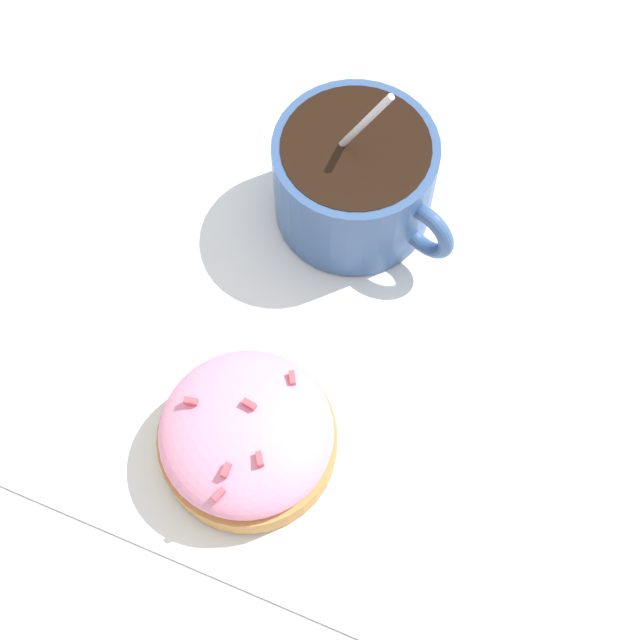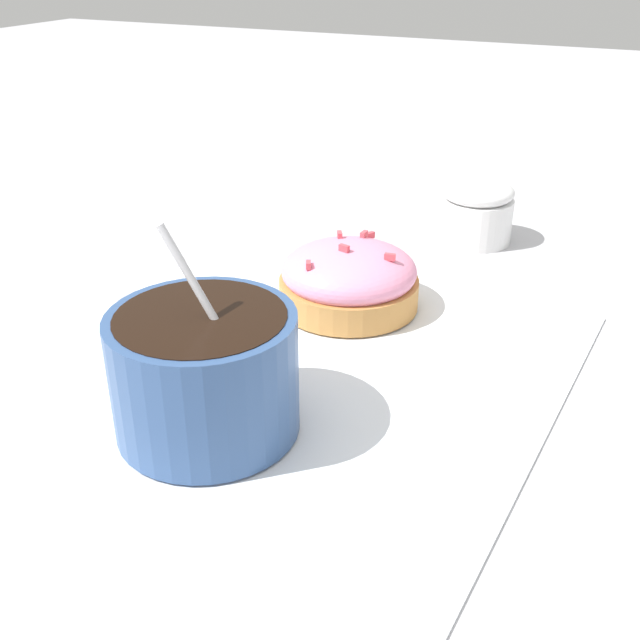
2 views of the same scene
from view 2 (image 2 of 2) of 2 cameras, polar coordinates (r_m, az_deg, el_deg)
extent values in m
plane|color=#B2B2B7|center=(0.45, -1.85, -3.29)|extent=(3.00, 3.00, 0.00)
cube|color=white|center=(0.45, -1.85, -3.13)|extent=(0.33, 0.33, 0.00)
cylinder|color=#335184|center=(0.38, -8.75, -4.06)|extent=(0.09, 0.09, 0.06)
cylinder|color=black|center=(0.37, -9.05, -0.47)|extent=(0.08, 0.08, 0.01)
torus|color=#335184|center=(0.42, -12.69, -1.01)|extent=(0.02, 0.04, 0.04)
ellipsoid|color=silver|center=(0.40, -12.23, -6.21)|extent=(0.02, 0.03, 0.01)
cylinder|color=silver|center=(0.36, -8.32, -0.39)|extent=(0.01, 0.06, 0.10)
cylinder|color=#C18442|center=(0.51, 2.32, 2.13)|extent=(0.10, 0.10, 0.02)
ellipsoid|color=pink|center=(0.51, 2.35, 3.77)|extent=(0.09, 0.09, 0.04)
cube|color=#EA4C56|center=(0.49, 5.35, 4.81)|extent=(0.00, 0.01, 0.00)
cube|color=#EA4C56|center=(0.54, 3.40, 6.53)|extent=(0.01, 0.01, 0.00)
cube|color=#EA4C56|center=(0.48, -0.89, 4.23)|extent=(0.01, 0.01, 0.00)
cube|color=#EA4C56|center=(0.52, 1.51, 6.50)|extent=(0.01, 0.01, 0.00)
cube|color=#EA4C56|center=(0.52, 3.40, 6.51)|extent=(0.01, 0.00, 0.00)
cube|color=#EA4C56|center=(0.49, 1.52, 5.55)|extent=(0.00, 0.01, 0.00)
cylinder|color=white|center=(0.64, 11.74, 7.48)|extent=(0.06, 0.06, 0.04)
ellipsoid|color=white|center=(0.63, 11.96, 9.55)|extent=(0.06, 0.06, 0.02)
camera|label=1|loc=(0.65, -0.06, 49.24)|focal=50.00mm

